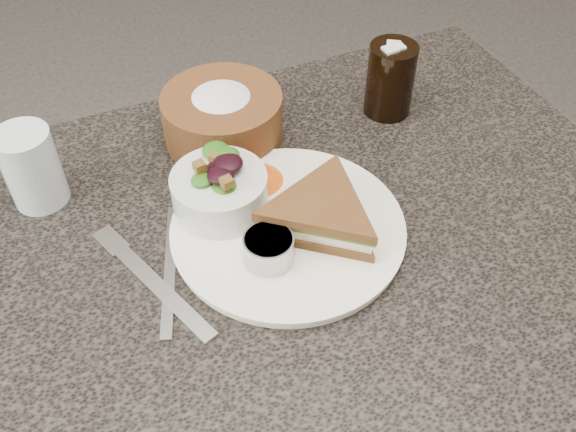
# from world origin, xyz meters

# --- Properties ---
(dining_table) EXTENTS (1.00, 0.70, 0.75)m
(dining_table) POSITION_xyz_m (0.00, 0.00, 0.38)
(dining_table) COLOR black
(dining_table) RESTS_ON floor
(dinner_plate) EXTENTS (0.29, 0.29, 0.01)m
(dinner_plate) POSITION_xyz_m (0.01, 0.01, 0.76)
(dinner_plate) COLOR white
(dinner_plate) RESTS_ON dining_table
(sandwich) EXTENTS (0.25, 0.25, 0.05)m
(sandwich) POSITION_xyz_m (0.05, -0.01, 0.79)
(sandwich) COLOR #51311A
(sandwich) RESTS_ON dinner_plate
(salad_bowl) EXTENTS (0.13, 0.13, 0.07)m
(salad_bowl) POSITION_xyz_m (-0.05, 0.07, 0.80)
(salad_bowl) COLOR silver
(salad_bowl) RESTS_ON dinner_plate
(dressing_ramekin) EXTENTS (0.06, 0.06, 0.04)m
(dressing_ramekin) POSITION_xyz_m (-0.03, -0.03, 0.78)
(dressing_ramekin) COLOR #A1A2A5
(dressing_ramekin) RESTS_ON dinner_plate
(orange_wedge) EXTENTS (0.10, 0.10, 0.03)m
(orange_wedge) POSITION_xyz_m (0.01, 0.10, 0.78)
(orange_wedge) COLOR #ED5610
(orange_wedge) RESTS_ON dinner_plate
(fork) EXTENTS (0.09, 0.19, 0.01)m
(fork) POSITION_xyz_m (-0.16, -0.01, 0.75)
(fork) COLOR #B6B7B9
(fork) RESTS_ON dining_table
(knife) EXTENTS (0.08, 0.20, 0.00)m
(knife) POSITION_xyz_m (-0.14, 0.01, 0.75)
(knife) COLOR #9D9EA2
(knife) RESTS_ON dining_table
(bread_basket) EXTENTS (0.19, 0.19, 0.10)m
(bread_basket) POSITION_xyz_m (0.01, 0.22, 0.80)
(bread_basket) COLOR brown
(bread_basket) RESTS_ON dining_table
(cola_glass) EXTENTS (0.09, 0.09, 0.12)m
(cola_glass) POSITION_xyz_m (0.26, 0.18, 0.81)
(cola_glass) COLOR black
(cola_glass) RESTS_ON dining_table
(water_glass) EXTENTS (0.08, 0.08, 0.11)m
(water_glass) POSITION_xyz_m (-0.26, 0.20, 0.80)
(water_glass) COLOR silver
(water_glass) RESTS_ON dining_table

